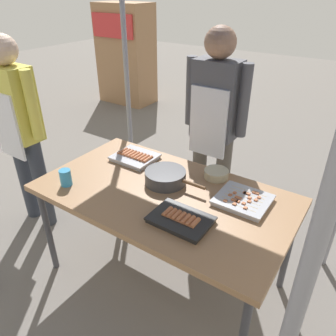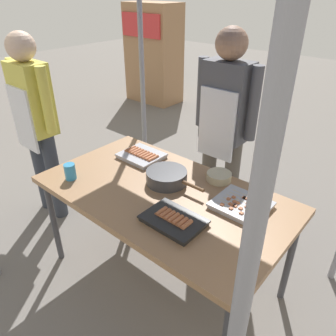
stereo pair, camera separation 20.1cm
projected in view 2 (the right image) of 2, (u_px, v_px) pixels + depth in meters
name	position (u px, v px, depth m)	size (l,w,h in m)	color
ground_plane	(164.00, 275.00, 2.43)	(18.00, 18.00, 0.00)	#66605B
stall_table	(163.00, 198.00, 2.08)	(1.60, 0.90, 0.75)	#9E724C
tray_grilled_sausages	(141.00, 155.00, 2.44)	(0.30, 0.26, 0.05)	#ADADB2
tray_meat_skewers	(241.00, 205.00, 1.90)	(0.31, 0.28, 0.04)	#ADADB2
tray_pork_links	(174.00, 220.00, 1.78)	(0.33, 0.24, 0.05)	black
cooking_wok	(167.00, 176.00, 2.13)	(0.43, 0.27, 0.09)	#38383A
condiment_bowl	(219.00, 177.00, 2.16)	(0.17, 0.17, 0.05)	#BFB28C
drink_cup_near_edge	(70.00, 172.00, 2.16)	(0.07, 0.07, 0.11)	#338CBF
vendor_woman	(224.00, 121.00, 2.48)	(0.52, 0.23, 1.65)	#595147
customer_nearby	(35.00, 116.00, 2.66)	(0.52, 0.23, 1.60)	#333842
neighbor_stall_right	(154.00, 54.00, 5.65)	(0.93, 0.58, 1.63)	#9E724C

